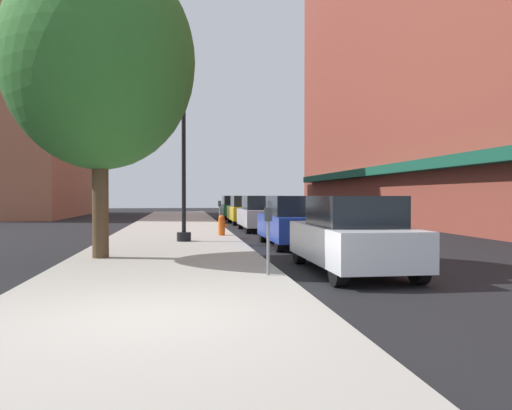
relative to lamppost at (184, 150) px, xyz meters
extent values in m
plane|color=black|center=(3.57, 7.10, -3.20)|extent=(90.00, 90.00, 0.00)
cube|color=#A8A399|center=(-0.43, 8.10, -3.14)|extent=(4.80, 50.00, 0.12)
cube|color=brown|center=(14.57, 11.10, 9.20)|extent=(6.00, 40.00, 24.81)
cube|color=#144C38|center=(11.22, 11.10, -0.10)|extent=(0.90, 34.00, 0.50)
cube|color=#9E6047|center=(-11.43, 26.10, 6.63)|extent=(6.00, 18.00, 19.67)
cylinder|color=black|center=(0.00, 0.00, -2.93)|extent=(0.48, 0.48, 0.30)
cylinder|color=black|center=(0.00, 0.00, -0.18)|extent=(0.14, 0.14, 5.20)
sphere|color=silver|center=(0.00, 0.00, 2.60)|extent=(0.44, 0.44, 0.44)
cylinder|color=#E05614|center=(1.45, 2.40, -2.77)|extent=(0.26, 0.26, 0.62)
sphere|color=#E05614|center=(1.45, 2.40, -2.41)|extent=(0.24, 0.24, 0.24)
cylinder|color=#E05614|center=(1.59, 2.40, -2.68)|extent=(0.12, 0.10, 0.10)
cylinder|color=slate|center=(1.62, -7.73, -2.56)|extent=(0.06, 0.06, 1.05)
cube|color=#33383D|center=(1.62, -7.73, -1.90)|extent=(0.14, 0.09, 0.26)
cylinder|color=slate|center=(1.62, 5.94, -2.56)|extent=(0.06, 0.06, 1.05)
cube|color=#33383D|center=(1.62, 5.94, -1.90)|extent=(0.14, 0.09, 0.26)
cylinder|color=#4C3823|center=(-2.06, -4.38, -1.52)|extent=(0.40, 0.40, 3.13)
ellipsoid|color=#2D6B28|center=(-2.06, -4.38, 1.81)|extent=(4.70, 4.70, 5.41)
cylinder|color=black|center=(2.79, -5.30, -2.88)|extent=(0.22, 0.64, 0.64)
cylinder|color=black|center=(4.35, -5.30, -2.88)|extent=(0.22, 0.64, 0.64)
cylinder|color=black|center=(2.79, -8.50, -2.88)|extent=(0.22, 0.64, 0.64)
cylinder|color=black|center=(4.35, -8.50, -2.88)|extent=(0.22, 0.64, 0.64)
cube|color=silver|center=(3.57, -6.90, -2.56)|extent=(1.80, 4.30, 0.76)
cube|color=black|center=(3.57, -7.05, -1.86)|extent=(1.56, 2.20, 0.64)
cylinder|color=black|center=(2.79, 0.51, -2.88)|extent=(0.22, 0.64, 0.64)
cylinder|color=black|center=(4.35, 0.51, -2.88)|extent=(0.22, 0.64, 0.64)
cylinder|color=black|center=(2.79, -2.69, -2.88)|extent=(0.22, 0.64, 0.64)
cylinder|color=black|center=(4.35, -2.69, -2.88)|extent=(0.22, 0.64, 0.64)
cube|color=#1E389E|center=(3.57, -1.09, -2.56)|extent=(1.80, 4.30, 0.76)
cube|color=black|center=(3.57, -1.24, -1.86)|extent=(1.56, 2.20, 0.64)
cylinder|color=black|center=(2.79, 7.90, -2.88)|extent=(0.22, 0.64, 0.64)
cylinder|color=black|center=(4.35, 7.90, -2.88)|extent=(0.22, 0.64, 0.64)
cylinder|color=black|center=(2.79, 4.70, -2.88)|extent=(0.22, 0.64, 0.64)
cylinder|color=black|center=(4.35, 4.70, -2.88)|extent=(0.22, 0.64, 0.64)
cube|color=#B2B2BA|center=(3.57, 6.30, -2.56)|extent=(1.80, 4.30, 0.76)
cube|color=black|center=(3.57, 6.15, -1.86)|extent=(1.56, 2.20, 0.64)
cylinder|color=black|center=(2.79, 14.00, -2.88)|extent=(0.22, 0.64, 0.64)
cylinder|color=black|center=(4.35, 14.00, -2.88)|extent=(0.22, 0.64, 0.64)
cylinder|color=black|center=(2.79, 10.80, -2.88)|extent=(0.22, 0.64, 0.64)
cylinder|color=black|center=(4.35, 10.80, -2.88)|extent=(0.22, 0.64, 0.64)
cube|color=gold|center=(3.57, 12.40, -2.56)|extent=(1.80, 4.30, 0.76)
cube|color=black|center=(3.57, 12.25, -1.86)|extent=(1.56, 2.20, 0.64)
cylinder|color=black|center=(2.79, 20.92, -2.88)|extent=(0.22, 0.64, 0.64)
cylinder|color=black|center=(4.35, 20.92, -2.88)|extent=(0.22, 0.64, 0.64)
cylinder|color=black|center=(2.79, 17.72, -2.88)|extent=(0.22, 0.64, 0.64)
cylinder|color=black|center=(4.35, 17.72, -2.88)|extent=(0.22, 0.64, 0.64)
cube|color=#196638|center=(3.57, 19.32, -2.56)|extent=(1.80, 4.30, 0.76)
cube|color=black|center=(3.57, 19.17, -1.86)|extent=(1.56, 2.20, 0.64)
camera|label=1|loc=(0.00, -17.56, -1.54)|focal=36.06mm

